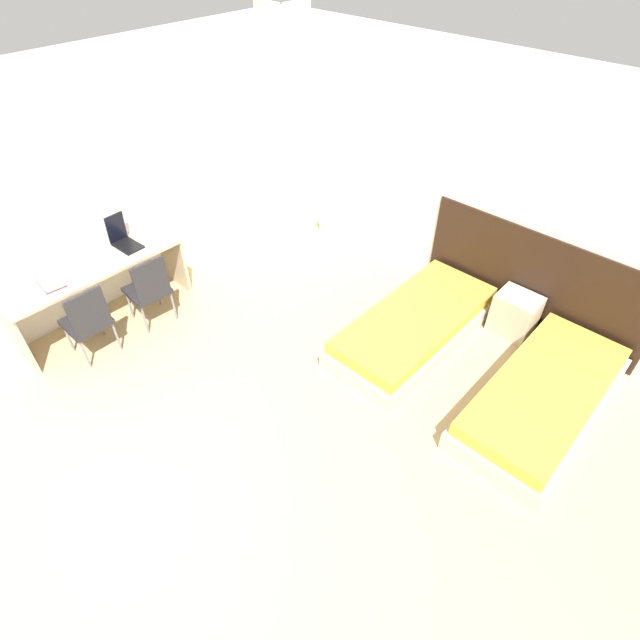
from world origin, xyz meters
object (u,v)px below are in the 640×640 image
laptop (124,239)px  bed_near_window (415,326)px  chair_near_notebook (87,320)px  nightstand (515,314)px  chair_near_laptop (149,288)px  bed_near_door (542,397)px

laptop → bed_near_window: bearing=27.1°
bed_near_window → chair_near_notebook: bearing=-133.1°
nightstand → chair_near_laptop: bearing=-139.3°
bed_near_door → chair_near_laptop: chair_near_laptop is taller
bed_near_door → chair_near_notebook: bearing=-146.7°
bed_near_door → nightstand: nightstand is taller
nightstand → chair_near_notebook: chair_near_notebook is taller
nightstand → laptop: (-3.53, -2.50, 0.59)m
bed_near_door → chair_near_notebook: size_ratio=2.35×
nightstand → laptop: size_ratio=1.36×
chair_near_notebook → laptop: 1.02m
nightstand → chair_near_notebook: (-3.02, -3.31, 0.24)m
chair_near_laptop → chair_near_notebook: bearing=-85.8°
chair_near_laptop → chair_near_notebook: same height
chair_near_laptop → chair_near_notebook: 0.71m
chair_near_notebook → bed_near_door: bearing=33.4°
chair_near_laptop → bed_near_window: bearing=41.5°
chair_near_laptop → laptop: 0.63m
chair_near_notebook → bed_near_window: bearing=47.0°
chair_near_laptop → laptop: bearing=173.1°
bed_near_window → bed_near_door: same height
nightstand → chair_near_notebook: bearing=-132.4°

